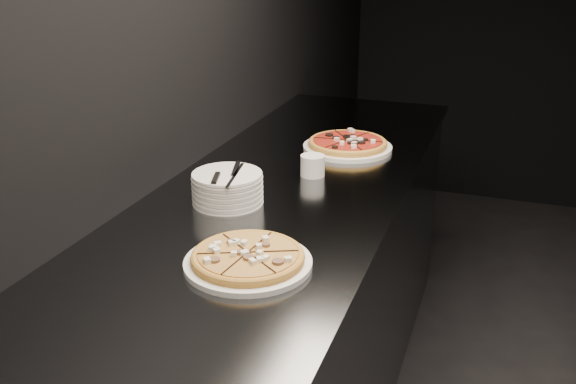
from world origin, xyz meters
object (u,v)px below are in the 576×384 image
(plate_stack, at_px, (227,188))
(ramekin, at_px, (313,165))
(counter, at_px, (286,310))
(pizza_mushroom, at_px, (248,258))
(cutlery, at_px, (227,174))
(pizza_tomato, at_px, (348,144))

(plate_stack, bearing_deg, ramekin, 61.38)
(counter, xyz_separation_m, ramekin, (0.05, 0.11, 0.50))
(pizza_mushroom, xyz_separation_m, cutlery, (-0.20, 0.33, 0.08))
(pizza_mushroom, height_order, cutlery, cutlery)
(pizza_tomato, distance_m, ramekin, 0.31)
(counter, height_order, ramekin, ramekin)
(cutlery, distance_m, ramekin, 0.36)
(plate_stack, bearing_deg, pizza_tomato, 71.60)
(plate_stack, distance_m, ramekin, 0.35)
(pizza_mushroom, distance_m, pizza_tomato, 0.96)
(pizza_mushroom, relative_size, plate_stack, 1.75)
(counter, xyz_separation_m, pizza_mushroom, (0.10, -0.54, 0.48))
(cutlery, relative_size, ramekin, 2.77)
(plate_stack, relative_size, cutlery, 0.93)
(pizza_mushroom, relative_size, ramekin, 4.52)
(counter, relative_size, plate_stack, 11.86)
(pizza_mushroom, height_order, pizza_tomato, pizza_tomato)
(plate_stack, distance_m, cutlery, 0.05)
(counter, relative_size, pizza_tomato, 7.45)
(pizza_mushroom, xyz_separation_m, ramekin, (-0.04, 0.65, 0.02))
(counter, distance_m, cutlery, 0.60)
(counter, height_order, cutlery, cutlery)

